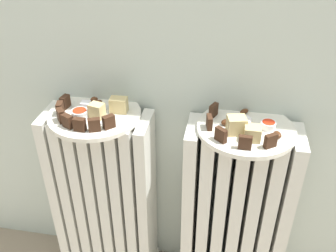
# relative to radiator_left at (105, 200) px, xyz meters

# --- Properties ---
(radiator_left) EXTENTS (0.32, 0.14, 0.63)m
(radiator_left) POSITION_rel_radiator_left_xyz_m (0.00, 0.00, 0.00)
(radiator_left) COLOR silver
(radiator_left) RESTS_ON ground_plane
(radiator_right) EXTENTS (0.32, 0.14, 0.63)m
(radiator_right) POSITION_rel_radiator_left_xyz_m (0.41, -0.00, -0.00)
(radiator_right) COLOR silver
(radiator_right) RESTS_ON ground_plane
(plate_left) EXTENTS (0.26, 0.26, 0.01)m
(plate_left) POSITION_rel_radiator_left_xyz_m (0.00, -0.00, 0.32)
(plate_left) COLOR silver
(plate_left) RESTS_ON radiator_left
(plate_right) EXTENTS (0.26, 0.26, 0.01)m
(plate_right) POSITION_rel_radiator_left_xyz_m (0.41, -0.00, 0.32)
(plate_right) COLOR silver
(plate_right) RESTS_ON radiator_right
(dark_cake_slice_left_0) EXTENTS (0.02, 0.03, 0.04)m
(dark_cake_slice_left_0) POSITION_rel_radiator_left_xyz_m (-0.09, 0.02, 0.35)
(dark_cake_slice_left_0) COLOR #382114
(dark_cake_slice_left_0) RESTS_ON plate_left
(dark_cake_slice_left_1) EXTENTS (0.02, 0.03, 0.04)m
(dark_cake_slice_left_1) POSITION_rel_radiator_left_xyz_m (-0.09, -0.02, 0.35)
(dark_cake_slice_left_1) COLOR #382114
(dark_cake_slice_left_1) RESTS_ON plate_left
(dark_cake_slice_left_2) EXTENTS (0.03, 0.03, 0.04)m
(dark_cake_slice_left_2) POSITION_rel_radiator_left_xyz_m (-0.07, -0.06, 0.35)
(dark_cake_slice_left_2) COLOR #382114
(dark_cake_slice_left_2) RESTS_ON plate_left
(dark_cake_slice_left_3) EXTENTS (0.03, 0.03, 0.04)m
(dark_cake_slice_left_3) POSITION_rel_radiator_left_xyz_m (-0.04, -0.08, 0.35)
(dark_cake_slice_left_3) COLOR #382114
(dark_cake_slice_left_3) RESTS_ON plate_left
(dark_cake_slice_left_4) EXTENTS (0.03, 0.02, 0.04)m
(dark_cake_slice_left_4) POSITION_rel_radiator_left_xyz_m (-0.01, -0.09, 0.35)
(dark_cake_slice_left_4) COLOR #382114
(dark_cake_slice_left_4) RESTS_ON plate_left
(dark_cake_slice_left_5) EXTENTS (0.03, 0.03, 0.04)m
(dark_cake_slice_left_5) POSITION_rel_radiator_left_xyz_m (0.03, -0.09, 0.35)
(dark_cake_slice_left_5) COLOR #382114
(dark_cake_slice_left_5) RESTS_ON plate_left
(dark_cake_slice_left_6) EXTENTS (0.03, 0.03, 0.04)m
(dark_cake_slice_left_6) POSITION_rel_radiator_left_xyz_m (0.06, -0.06, 0.35)
(dark_cake_slice_left_6) COLOR #382114
(dark_cake_slice_left_6) RESTS_ON plate_left
(marble_cake_slice_left_0) EXTENTS (0.04, 0.04, 0.04)m
(marble_cake_slice_left_0) POSITION_rel_radiator_left_xyz_m (0.02, -0.03, 0.35)
(marble_cake_slice_left_0) COLOR tan
(marble_cake_slice_left_0) RESTS_ON plate_left
(marble_cake_slice_left_1) EXTENTS (0.05, 0.03, 0.04)m
(marble_cake_slice_left_1) POSITION_rel_radiator_left_xyz_m (0.07, 0.02, 0.35)
(marble_cake_slice_left_1) COLOR tan
(marble_cake_slice_left_1) RESTS_ON plate_left
(turkish_delight_left_0) EXTENTS (0.03, 0.03, 0.02)m
(turkish_delight_left_0) POSITION_rel_radiator_left_xyz_m (-0.03, 0.01, 0.34)
(turkish_delight_left_0) COLOR white
(turkish_delight_left_0) RESTS_ON plate_left
(turkish_delight_left_1) EXTENTS (0.02, 0.02, 0.02)m
(turkish_delight_left_1) POSITION_rel_radiator_left_xyz_m (-0.00, -0.00, 0.34)
(turkish_delight_left_1) COLOR white
(turkish_delight_left_1) RESTS_ON plate_left
(medjool_date_left_0) EXTENTS (0.03, 0.03, 0.02)m
(medjool_date_left_0) POSITION_rel_radiator_left_xyz_m (0.00, 0.04, 0.34)
(medjool_date_left_0) COLOR #4C2814
(medjool_date_left_0) RESTS_ON plate_left
(medjool_date_left_1) EXTENTS (0.03, 0.03, 0.02)m
(medjool_date_left_1) POSITION_rel_radiator_left_xyz_m (-0.02, 0.06, 0.34)
(medjool_date_left_1) COLOR #4C2814
(medjool_date_left_1) RESTS_ON plate_left
(jam_bowl_left) EXTENTS (0.05, 0.05, 0.03)m
(jam_bowl_left) POSITION_rel_radiator_left_xyz_m (-0.03, -0.04, 0.35)
(jam_bowl_left) COLOR white
(jam_bowl_left) RESTS_ON plate_left
(dark_cake_slice_right_0) EXTENTS (0.02, 0.03, 0.04)m
(dark_cake_slice_right_0) POSITION_rel_radiator_left_xyz_m (0.32, 0.04, 0.35)
(dark_cake_slice_right_0) COLOR #382114
(dark_cake_slice_right_0) RESTS_ON plate_right
(dark_cake_slice_right_1) EXTENTS (0.02, 0.03, 0.04)m
(dark_cake_slice_right_1) POSITION_rel_radiator_left_xyz_m (0.32, -0.02, 0.35)
(dark_cake_slice_right_1) COLOR #382114
(dark_cake_slice_right_1) RESTS_ON plate_right
(dark_cake_slice_right_2) EXTENTS (0.03, 0.03, 0.04)m
(dark_cake_slice_right_2) POSITION_rel_radiator_left_xyz_m (0.35, -0.07, 0.35)
(dark_cake_slice_right_2) COLOR #382114
(dark_cake_slice_right_2) RESTS_ON plate_right
(dark_cake_slice_right_3) EXTENTS (0.03, 0.01, 0.04)m
(dark_cake_slice_right_3) POSITION_rel_radiator_left_xyz_m (0.41, -0.10, 0.35)
(dark_cake_slice_right_3) COLOR #382114
(dark_cake_slice_right_3) RESTS_ON plate_right
(dark_cake_slice_right_4) EXTENTS (0.03, 0.03, 0.04)m
(dark_cake_slice_right_4) POSITION_rel_radiator_left_xyz_m (0.47, -0.08, 0.35)
(dark_cake_slice_right_4) COLOR #382114
(dark_cake_slice_right_4) RESTS_ON plate_right
(marble_cake_slice_right_0) EXTENTS (0.04, 0.04, 0.04)m
(marble_cake_slice_right_0) POSITION_rel_radiator_left_xyz_m (0.43, -0.05, 0.35)
(marble_cake_slice_right_0) COLOR tan
(marble_cake_slice_right_0) RESTS_ON plate_right
(marble_cake_slice_right_1) EXTENTS (0.05, 0.05, 0.05)m
(marble_cake_slice_right_1) POSITION_rel_radiator_left_xyz_m (0.39, -0.03, 0.35)
(marble_cake_slice_right_1) COLOR tan
(marble_cake_slice_right_1) RESTS_ON plate_right
(turkish_delight_right_0) EXTENTS (0.03, 0.03, 0.02)m
(turkish_delight_right_0) POSITION_rel_radiator_left_xyz_m (0.41, 0.02, 0.34)
(turkish_delight_right_0) COLOR white
(turkish_delight_right_0) RESTS_ON plate_right
(turkish_delight_right_1) EXTENTS (0.03, 0.03, 0.02)m
(turkish_delight_right_1) POSITION_rel_radiator_left_xyz_m (0.41, -0.00, 0.34)
(turkish_delight_right_1) COLOR white
(turkish_delight_right_1) RESTS_ON plate_right
(medjool_date_right_0) EXTENTS (0.03, 0.03, 0.01)m
(medjool_date_right_0) POSITION_rel_radiator_left_xyz_m (0.49, -0.03, 0.34)
(medjool_date_right_0) COLOR #4C2814
(medjool_date_right_0) RESTS_ON plate_right
(medjool_date_right_1) EXTENTS (0.03, 0.03, 0.02)m
(medjool_date_right_1) POSITION_rel_radiator_left_xyz_m (0.41, 0.07, 0.34)
(medjool_date_right_1) COLOR #4C2814
(medjool_date_right_1) RESTS_ON plate_right
(medjool_date_right_2) EXTENTS (0.03, 0.03, 0.02)m
(medjool_date_right_2) POSITION_rel_radiator_left_xyz_m (0.36, 0.00, 0.34)
(medjool_date_right_2) COLOR #4C2814
(medjool_date_right_2) RESTS_ON plate_right
(jam_bowl_right) EXTENTS (0.04, 0.04, 0.02)m
(jam_bowl_right) POSITION_rel_radiator_left_xyz_m (0.47, 0.00, 0.34)
(jam_bowl_right) COLOR white
(jam_bowl_right) RESTS_ON plate_right
(fork) EXTENTS (0.04, 0.10, 0.00)m
(fork) POSITION_rel_radiator_left_xyz_m (0.03, -0.00, 0.33)
(fork) COLOR silver
(fork) RESTS_ON plate_left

